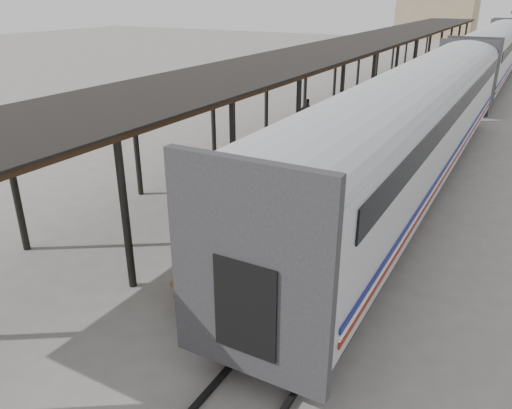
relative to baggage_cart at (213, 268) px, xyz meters
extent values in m
plane|color=slate|center=(-0.60, 1.17, -0.65)|extent=(160.00, 160.00, 0.00)
cube|color=silver|center=(2.60, 9.17, 1.95)|extent=(3.00, 24.00, 2.90)
cube|color=#28282B|center=(2.60, -2.73, 1.95)|extent=(3.04, 0.22, 3.50)
cube|color=black|center=(1.08, 9.17, 2.85)|extent=(0.04, 22.08, 0.65)
cube|color=black|center=(2.60, 9.17, 0.25)|extent=(2.55, 23.04, 0.50)
cube|color=silver|center=(2.60, 35.17, 1.95)|extent=(3.00, 24.00, 2.90)
cube|color=#28282B|center=(2.60, 23.27, 1.95)|extent=(3.04, 0.22, 3.50)
cube|color=black|center=(1.08, 35.17, 2.85)|extent=(0.04, 22.08, 0.65)
cube|color=black|center=(2.60, 35.17, 0.25)|extent=(2.55, 23.04, 0.50)
cube|color=#28282B|center=(2.60, 49.27, 1.95)|extent=(3.04, 0.22, 3.50)
cube|color=black|center=(1.08, 61.17, 2.85)|extent=(0.04, 22.08, 0.65)
cube|color=black|center=(2.60, 61.17, 0.25)|extent=(2.55, 23.04, 0.50)
cube|color=black|center=(1.35, 0.67, 1.50)|extent=(0.50, 1.70, 2.00)
imported|color=beige|center=(1.35, 0.67, 1.36)|extent=(0.72, 0.89, 1.72)
cube|color=olive|center=(0.95, 0.52, 0.75)|extent=(0.57, 0.25, 0.42)
cube|color=#422B19|center=(-4.00, 25.17, 3.35)|extent=(4.60, 64.00, 0.18)
cube|color=black|center=(-4.00, 25.17, 3.47)|extent=(4.90, 64.30, 0.06)
cylinder|color=black|center=(-6.05, 25.17, 1.35)|extent=(0.20, 0.20, 4.00)
cylinder|color=black|center=(-6.05, 56.17, 1.35)|extent=(0.20, 0.20, 4.00)
cylinder|color=black|center=(-1.95, 25.17, 1.35)|extent=(0.20, 0.20, 4.00)
cylinder|color=black|center=(-1.95, 56.17, 1.35)|extent=(0.20, 0.20, 4.00)
cube|color=black|center=(1.88, 35.17, -0.59)|extent=(0.10, 150.00, 0.12)
cube|color=black|center=(3.32, 35.17, -0.59)|extent=(0.10, 150.00, 0.12)
cube|color=tan|center=(-10.60, 83.17, 2.35)|extent=(12.00, 8.00, 6.00)
cube|color=brown|center=(0.00, 0.00, 0.15)|extent=(1.82, 2.64, 0.12)
cube|color=black|center=(0.00, 0.00, -0.20)|extent=(1.69, 2.52, 0.06)
cylinder|color=black|center=(-0.24, -1.05, -0.45)|extent=(0.18, 0.41, 0.40)
cylinder|color=black|center=(0.72, -0.79, -0.45)|extent=(0.18, 0.41, 0.40)
cylinder|color=black|center=(-0.72, 0.79, -0.45)|extent=(0.18, 0.41, 0.40)
cylinder|color=black|center=(0.24, 1.05, -0.45)|extent=(0.18, 0.41, 0.40)
cube|color=#3F3E41|center=(-0.39, 0.44, 0.32)|extent=(0.74, 0.61, 0.22)
cube|color=olive|center=(0.06, 0.78, 0.31)|extent=(0.60, 0.47, 0.20)
cube|color=black|center=(-0.29, -0.03, 0.34)|extent=(0.71, 0.55, 0.26)
cube|color=#4D4F2F|center=(0.26, 0.17, 0.30)|extent=(0.51, 0.39, 0.17)
cube|color=#49351D|center=(-0.32, 0.43, 0.52)|extent=(0.56, 0.45, 0.19)
cube|color=olive|center=(-0.31, -0.02, 0.56)|extent=(0.67, 0.61, 0.22)
cube|color=#3F3E41|center=(-0.32, 0.40, 0.71)|extent=(0.56, 0.49, 0.17)
cube|color=black|center=(0.22, 0.15, 0.46)|extent=(0.42, 0.31, 0.14)
cube|color=maroon|center=(-3.12, 18.22, -0.16)|extent=(1.27, 1.53, 0.79)
cube|color=maroon|center=(-3.26, 18.54, 0.36)|extent=(0.90, 0.79, 0.31)
cylinder|color=black|center=(-3.24, 17.63, -0.49)|extent=(0.23, 0.33, 0.32)
cylinder|color=black|center=(-2.60, 17.92, -0.49)|extent=(0.23, 0.33, 0.32)
cylinder|color=black|center=(-3.64, 18.52, -0.49)|extent=(0.23, 0.33, 0.32)
cylinder|color=black|center=(-3.00, 18.81, -0.49)|extent=(0.23, 0.33, 0.32)
imported|color=navy|center=(0.25, -0.65, 1.11)|extent=(0.69, 0.78, 1.80)
imported|color=black|center=(-4.40, 15.77, 0.22)|extent=(1.10, 0.70, 1.75)
camera|label=1|loc=(6.18, -8.91, 6.31)|focal=35.00mm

